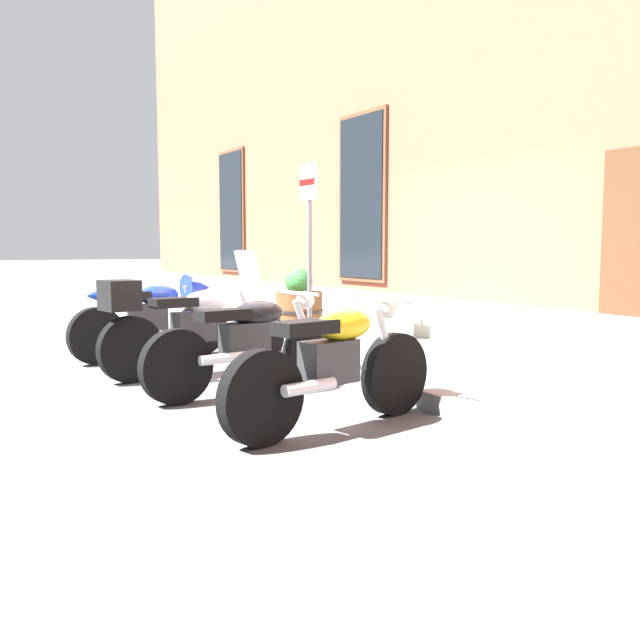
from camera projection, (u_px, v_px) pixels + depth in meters
ground_plane at (310, 375)px, 7.51m from camera, size 140.00×140.00×0.00m
sidewalk at (397, 359)px, 8.10m from camera, size 30.04×2.33×0.16m
motorcycle_blue_sport at (157, 313)px, 8.57m from camera, size 0.62×2.05×1.03m
motorcycle_silver_touring at (188, 324)px, 7.44m from camera, size 0.72×2.21×1.33m
motorcycle_black_naked at (251, 343)px, 6.51m from camera, size 0.62×2.15×0.94m
motorcycle_yellow_naked at (336, 365)px, 5.25m from camera, size 0.68×2.02×0.97m
parking_sign at (309, 226)px, 8.86m from camera, size 0.36×0.07×2.26m
barrel_planter at (299, 305)px, 10.20m from camera, size 0.71×0.71×0.90m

